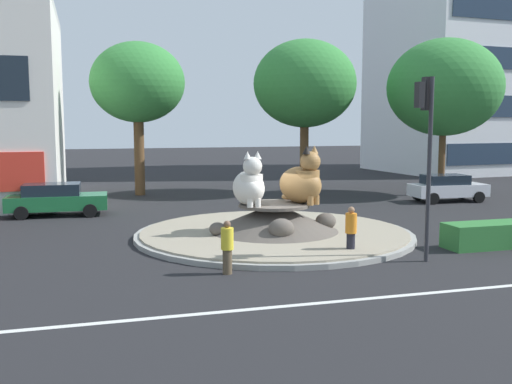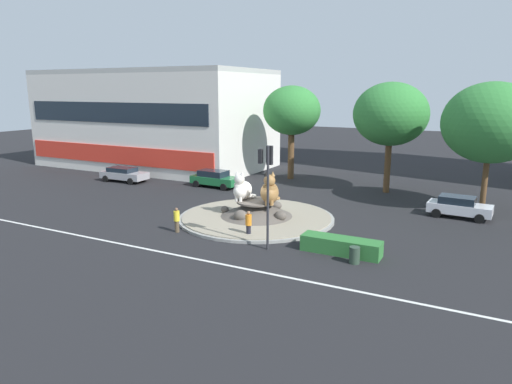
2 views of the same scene
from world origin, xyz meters
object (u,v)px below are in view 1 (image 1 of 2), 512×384
at_px(cat_statue_tabby, 302,182).
at_px(pedestrian_orange_shirt, 351,230).
at_px(traffic_light_mast, 427,129).
at_px(office_tower, 488,2).
at_px(third_tree_left, 444,87).
at_px(pedestrian_yellow_shirt, 227,246).
at_px(hatchback_near_shophouse, 447,188).
at_px(broadleaf_tree_behind_island, 305,84).
at_px(cat_statue_white, 250,185).
at_px(parked_car_right, 56,199).
at_px(second_tree_near_tower, 138,83).

distance_m(cat_statue_tabby, pedestrian_orange_shirt, 3.94).
xyz_separation_m(traffic_light_mast, office_tower, (25.12, 30.51, 11.01)).
height_order(third_tree_left, pedestrian_yellow_shirt, third_tree_left).
height_order(pedestrian_yellow_shirt, hatchback_near_shophouse, pedestrian_yellow_shirt).
bearing_deg(traffic_light_mast, pedestrian_yellow_shirt, 85.66).
distance_m(cat_statue_tabby, broadleaf_tree_behind_island, 14.92).
bearing_deg(hatchback_near_shophouse, pedestrian_orange_shirt, -131.91).
xyz_separation_m(pedestrian_yellow_shirt, pedestrian_orange_shirt, (4.56, 1.18, 0.04)).
relative_size(traffic_light_mast, third_tree_left, 0.62).
bearing_deg(cat_statue_white, traffic_light_mast, 38.88).
bearing_deg(hatchback_near_shophouse, parked_car_right, -178.73).
bearing_deg(parked_car_right, traffic_light_mast, -45.30).
bearing_deg(second_tree_near_tower, hatchback_near_shophouse, -25.85).
relative_size(cat_statue_white, hatchback_near_shophouse, 0.50).
bearing_deg(second_tree_near_tower, cat_statue_white, -79.46).
distance_m(traffic_light_mast, parked_car_right, 18.01).
height_order(broadleaf_tree_behind_island, pedestrian_orange_shirt, broadleaf_tree_behind_island).
height_order(office_tower, second_tree_near_tower, office_tower).
bearing_deg(hatchback_near_shophouse, broadleaf_tree_behind_island, 140.30).
distance_m(broadleaf_tree_behind_island, hatchback_near_shophouse, 10.63).
distance_m(office_tower, pedestrian_yellow_shirt, 46.15).
relative_size(traffic_light_mast, pedestrian_yellow_shirt, 3.68).
xyz_separation_m(office_tower, pedestrian_yellow_shirt, (-31.61, -30.36, -14.46)).
height_order(cat_statue_white, pedestrian_yellow_shirt, cat_statue_white).
height_order(office_tower, hatchback_near_shophouse, office_tower).
relative_size(cat_statue_tabby, third_tree_left, 0.27).
distance_m(cat_statue_white, pedestrian_orange_shirt, 4.65).
xyz_separation_m(traffic_light_mast, broadleaf_tree_behind_island, (2.79, 18.27, 2.54)).
bearing_deg(pedestrian_orange_shirt, traffic_light_mast, -74.70).
height_order(cat_statue_tabby, pedestrian_orange_shirt, cat_statue_tabby).
bearing_deg(third_tree_left, cat_statue_white, -146.39).
xyz_separation_m(cat_statue_white, third_tree_left, (15.04, 10.00, 4.48)).
xyz_separation_m(second_tree_near_tower, third_tree_left, (17.86, -5.18, -0.27)).
distance_m(cat_statue_tabby, hatchback_near_shophouse, 13.62).
xyz_separation_m(cat_statue_tabby, broadleaf_tree_behind_island, (5.08, 13.22, 4.68)).
bearing_deg(second_tree_near_tower, third_tree_left, -16.18).
distance_m(pedestrian_yellow_shirt, hatchback_near_shophouse, 19.80).
bearing_deg(cat_statue_white, pedestrian_yellow_shirt, -25.05).
bearing_deg(pedestrian_yellow_shirt, parked_car_right, 16.26).
xyz_separation_m(pedestrian_yellow_shirt, hatchback_near_shophouse, (15.66, 12.11, -0.04)).
xyz_separation_m(cat_statue_white, parked_car_right, (-7.43, 8.04, -1.26)).
bearing_deg(cat_statue_tabby, hatchback_near_shophouse, 97.35).
relative_size(second_tree_near_tower, pedestrian_yellow_shirt, 5.79).
xyz_separation_m(cat_statue_white, pedestrian_orange_shirt, (2.52, -3.72, -1.21)).
relative_size(broadleaf_tree_behind_island, hatchback_near_shophouse, 2.21).
height_order(traffic_light_mast, pedestrian_yellow_shirt, traffic_light_mast).
height_order(traffic_light_mast, parked_car_right, traffic_light_mast).
distance_m(office_tower, hatchback_near_shophouse, 28.24).
bearing_deg(cat_statue_white, cat_statue_tabby, 87.38).
relative_size(pedestrian_yellow_shirt, hatchback_near_shophouse, 0.37).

